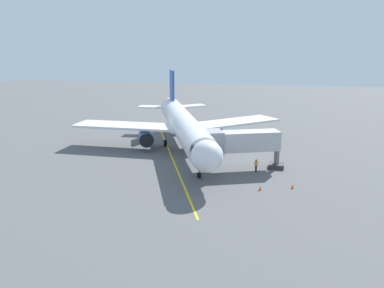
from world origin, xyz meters
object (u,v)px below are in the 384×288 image
object	(u,v)px
jet_bridge	(236,142)
tug_near_nose	(193,130)
ground_crew_marshaller	(256,165)
airplane	(183,125)
safety_cone_nose_left	(260,188)
safety_cone_nose_right	(293,186)
belt_loader_portside	(263,140)

from	to	relation	value
jet_bridge	tug_near_nose	xyz separation A→B (m)	(10.41, -20.27, -3.06)
ground_crew_marshaller	jet_bridge	bearing A→B (deg)	-5.84
ground_crew_marshaller	tug_near_nose	bearing A→B (deg)	-57.51
airplane	safety_cone_nose_left	world-z (taller)	airplane
airplane	safety_cone_nose_left	bearing A→B (deg)	129.98
airplane	safety_cone_nose_right	world-z (taller)	airplane
tug_near_nose	safety_cone_nose_left	xyz separation A→B (m)	(-14.07, 27.31, -0.43)
ground_crew_marshaller	belt_loader_portside	size ratio (longest dim) A/B	0.39
safety_cone_nose_left	safety_cone_nose_right	size ratio (longest dim) A/B	1.00
safety_cone_nose_right	jet_bridge	bearing A→B (deg)	-37.68
tug_near_nose	safety_cone_nose_left	distance (m)	30.72
jet_bridge	ground_crew_marshaller	size ratio (longest dim) A/B	6.56
airplane	ground_crew_marshaller	size ratio (longest dim) A/B	22.51
airplane	belt_loader_portside	bearing A→B (deg)	-149.83
airplane	belt_loader_portside	xyz separation A→B (m)	(-12.01, -6.98, -3.29)
ground_crew_marshaller	tug_near_nose	xyz separation A→B (m)	(13.09, -20.55, -0.18)
tug_near_nose	safety_cone_nose_left	size ratio (longest dim) A/B	4.98
ground_crew_marshaller	tug_near_nose	world-z (taller)	ground_crew_marshaller
tug_near_nose	belt_loader_portside	size ratio (longest dim) A/B	0.63
safety_cone_nose_left	safety_cone_nose_right	xyz separation A→B (m)	(-3.59, -1.44, 0.00)
safety_cone_nose_right	tug_near_nose	bearing A→B (deg)	-55.69
airplane	jet_bridge	world-z (taller)	airplane
safety_cone_nose_left	airplane	bearing A→B (deg)	-50.02
jet_bridge	airplane	bearing A→B (deg)	-42.11
ground_crew_marshaller	tug_near_nose	size ratio (longest dim) A/B	0.62
ground_crew_marshaller	safety_cone_nose_left	world-z (taller)	ground_crew_marshaller
jet_bridge	tug_near_nose	size ratio (longest dim) A/B	4.09
jet_bridge	tug_near_nose	world-z (taller)	jet_bridge
jet_bridge	safety_cone_nose_left	bearing A→B (deg)	117.45
ground_crew_marshaller	safety_cone_nose_left	xyz separation A→B (m)	(-0.98, 6.76, -0.61)
jet_bridge	belt_loader_portside	size ratio (longest dim) A/B	2.56
ground_crew_marshaller	safety_cone_nose_left	size ratio (longest dim) A/B	3.11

